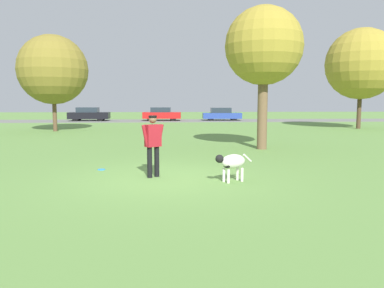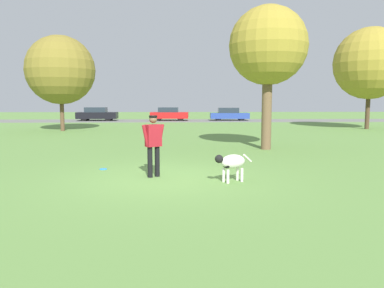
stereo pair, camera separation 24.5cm
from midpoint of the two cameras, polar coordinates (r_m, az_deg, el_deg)
name	(u,v)px [view 2 (the right image)]	position (r m, az deg, el deg)	size (l,w,h in m)	color
ground_plane	(163,178)	(9.62, -3.67, -5.27)	(120.00, 120.00, 0.00)	#608C42
far_road_strip	(175,121)	(38.13, -2.49, 3.57)	(120.00, 6.00, 0.01)	slate
person	(153,141)	(9.70, -5.18, 0.44)	(0.59, 0.44, 1.61)	black
dog	(231,162)	(9.17, 6.79, -2.80)	(1.01, 0.62, 0.70)	silver
frisbee	(103,169)	(11.14, -12.76, -3.75)	(0.22, 0.22, 0.02)	#268CE5
tree_far_right	(370,64)	(29.64, 25.72, 10.99)	(5.01, 5.01, 7.12)	#4C3826
tree_far_left	(60,70)	(26.38, -19.16, 10.59)	(4.48, 4.48, 6.25)	brown
tree_near_right	(268,47)	(15.77, 11.98, 14.33)	(3.15, 3.15, 5.76)	brown
parked_car_black	(97,114)	(39.23, -14.10, 4.43)	(4.04, 1.93, 1.36)	black
parked_car_red	(169,114)	(38.34, -3.30, 4.58)	(3.91, 1.93, 1.35)	red
parked_car_blue	(229,114)	(38.82, 5.86, 4.52)	(3.99, 1.81, 1.31)	#284293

